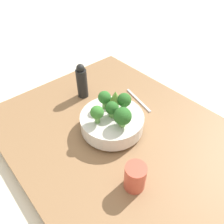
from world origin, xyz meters
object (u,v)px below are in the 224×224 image
at_px(fork, 138,100).
at_px(pepper_mill, 82,82).
at_px(bowl, 112,122).
at_px(cup, 135,177).

bearing_deg(fork, pepper_mill, 40.35).
xyz_separation_m(pepper_mill, fork, (-0.20, -0.17, -0.08)).
bearing_deg(bowl, fork, -75.37).
bearing_deg(fork, cup, 131.70).
height_order(bowl, cup, cup).
distance_m(bowl, cup, 0.26).
height_order(cup, pepper_mill, pepper_mill).
xyz_separation_m(cup, pepper_mill, (0.49, -0.15, 0.03)).
bearing_deg(cup, bowl, -25.45).
relative_size(bowl, pepper_mill, 1.46).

